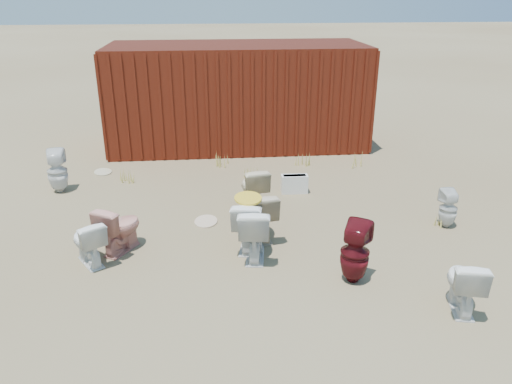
{
  "coord_description": "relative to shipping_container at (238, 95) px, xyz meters",
  "views": [
    {
      "loc": [
        -0.72,
        -6.83,
        3.62
      ],
      "look_at": [
        0.0,
        0.6,
        0.55
      ],
      "focal_mm": 35.0,
      "sensor_mm": 36.0,
      "label": 1
    }
  ],
  "objects": [
    {
      "name": "toilet_front_c",
      "position": [
        -0.13,
        -5.71,
        -0.8
      ],
      "size": [
        0.55,
        0.83,
        0.8
      ],
      "primitive_type": "imported",
      "rotation": [
        0.0,
        0.0,
        3.01
      ],
      "color": "white",
      "rests_on": "ground"
    },
    {
      "name": "toilet_back_e",
      "position": [
        3.07,
        -5.04,
        -0.88
      ],
      "size": [
        0.29,
        0.3,
        0.64
      ],
      "primitive_type": "imported",
      "rotation": [
        0.0,
        0.0,
        3.15
      ],
      "color": "silver",
      "rests_on": "ground"
    },
    {
      "name": "weed_clump_c",
      "position": [
        2.49,
        -2.0,
        -1.06
      ],
      "size": [
        0.36,
        0.36,
        0.28
      ],
      "primitive_type": "cone",
      "color": "#B2A347",
      "rests_on": "ground"
    },
    {
      "name": "weed_clump_a",
      "position": [
        -2.4,
        -2.42,
        -1.07
      ],
      "size": [
        0.36,
        0.36,
        0.26
      ],
      "primitive_type": "cone",
      "color": "#B2A347",
      "rests_on": "ground"
    },
    {
      "name": "yellow_lid",
      "position": [
        -0.2,
        -5.43,
        -0.4
      ],
      "size": [
        0.4,
        0.5,
        0.02
      ],
      "primitive_type": "ellipsoid",
      "color": "gold",
      "rests_on": "toilet_back_yellowlid"
    },
    {
      "name": "toilet_front_pink",
      "position": [
        -2.07,
        -5.33,
        -0.83
      ],
      "size": [
        0.72,
        0.83,
        0.73
      ],
      "primitive_type": "imported",
      "rotation": [
        0.0,
        0.0,
        2.6
      ],
      "color": "tan",
      "rests_on": "ground"
    },
    {
      "name": "toilet_back_a",
      "position": [
        -3.6,
        -2.87,
        -0.79
      ],
      "size": [
        0.43,
        0.44,
        0.82
      ],
      "primitive_type": "imported",
      "rotation": [
        0.0,
        0.0,
        3.31
      ],
      "color": "white",
      "rests_on": "ground"
    },
    {
      "name": "shipping_container",
      "position": [
        0.0,
        0.0,
        0.0
      ],
      "size": [
        6.0,
        2.4,
        2.4
      ],
      "primitive_type": "cube",
      "color": "#4E170D",
      "rests_on": "ground"
    },
    {
      "name": "toilet_back_beige_right",
      "position": [
        0.01,
        -4.02,
        -0.81
      ],
      "size": [
        0.55,
        0.82,
        0.78
      ],
      "primitive_type": "imported",
      "rotation": [
        0.0,
        0.0,
        3.3
      ],
      "color": "beige",
      "rests_on": "ground"
    },
    {
      "name": "toilet_back_beige_left",
      "position": [
        0.01,
        -5.12,
        -0.81
      ],
      "size": [
        0.56,
        0.83,
        0.78
      ],
      "primitive_type": "imported",
      "rotation": [
        0.0,
        0.0,
        3.3
      ],
      "color": "#BEAB8B",
      "rests_on": "ground"
    },
    {
      "name": "toilet_front_e",
      "position": [
        2.23,
        -7.22,
        -0.85
      ],
      "size": [
        0.54,
        0.76,
        0.71
      ],
      "primitive_type": "imported",
      "rotation": [
        0.0,
        0.0,
        2.91
      ],
      "color": "white",
      "rests_on": "ground"
    },
    {
      "name": "toilet_back_yellowlid",
      "position": [
        -0.2,
        -5.43,
        -0.81
      ],
      "size": [
        0.58,
        0.84,
        0.79
      ],
      "primitive_type": "imported",
      "rotation": [
        0.0,
        0.0,
        2.95
      ],
      "color": "white",
      "rests_on": "ground"
    },
    {
      "name": "toilet_front_maroon",
      "position": [
        1.11,
        -6.48,
        -0.78
      ],
      "size": [
        0.53,
        0.53,
        0.84
      ],
      "primitive_type": "imported",
      "rotation": [
        0.0,
        0.0,
        2.58
      ],
      "color": "#510E13",
      "rests_on": "ground"
    },
    {
      "name": "weed_clump_f",
      "position": [
        3.04,
        -4.98,
        -1.07
      ],
      "size": [
        0.28,
        0.28,
        0.26
      ],
      "primitive_type": "cone",
      "color": "#B2A347",
      "rests_on": "ground"
    },
    {
      "name": "toilet_front_a",
      "position": [
        -2.46,
        -5.68,
        -0.87
      ],
      "size": [
        0.66,
        0.75,
        0.67
      ],
      "primitive_type": "imported",
      "rotation": [
        0.0,
        0.0,
        3.7
      ],
      "color": "white",
      "rests_on": "ground"
    },
    {
      "name": "loose_lid_near",
      "position": [
        -0.83,
        -4.5,
        -1.19
      ],
      "size": [
        0.43,
        0.53,
        0.02
      ],
      "primitive_type": "ellipsoid",
      "rotation": [
        0.0,
        0.0,
        -0.1
      ],
      "color": "#CDB295",
      "rests_on": "ground"
    },
    {
      "name": "weed_clump_b",
      "position": [
        0.11,
        -2.56,
        -1.07
      ],
      "size": [
        0.32,
        0.32,
        0.26
      ],
      "primitive_type": "cone",
      "color": "#B2A347",
      "rests_on": "ground"
    },
    {
      "name": "weed_clump_d",
      "position": [
        -0.44,
        -1.7,
        -1.06
      ],
      "size": [
        0.3,
        0.3,
        0.28
      ],
      "primitive_type": "cone",
      "color": "#B2A347",
      "rests_on": "ground"
    },
    {
      "name": "weed_clump_e",
      "position": [
        1.27,
        -1.88,
        -1.07
      ],
      "size": [
        0.34,
        0.34,
        0.27
      ],
      "primitive_type": "cone",
      "color": "#B2A347",
      "rests_on": "ground"
    },
    {
      "name": "loose_lid_far",
      "position": [
        -2.98,
        -1.88,
        -1.19
      ],
      "size": [
        0.48,
        0.55,
        0.02
      ],
      "primitive_type": "ellipsoid",
      "rotation": [
        0.0,
        0.0,
        0.3
      ],
      "color": "tan",
      "rests_on": "ground"
    },
    {
      "name": "loose_tank",
      "position": [
        0.85,
        -3.36,
        -1.02
      ],
      "size": [
        0.5,
        0.21,
        0.35
      ],
      "primitive_type": "cube",
      "rotation": [
        0.0,
        0.0,
        -0.01
      ],
      "color": "silver",
      "rests_on": "ground"
    },
    {
      "name": "ground",
      "position": [
        0.0,
        -5.2,
        -1.2
      ],
      "size": [
        100.0,
        100.0,
        0.0
      ],
      "primitive_type": "plane",
      "color": "brown",
      "rests_on": "ground"
    }
  ]
}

